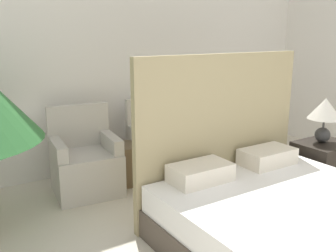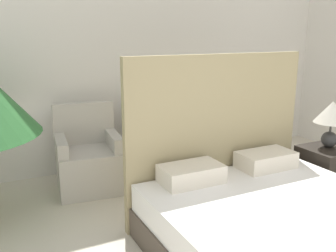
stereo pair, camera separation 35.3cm
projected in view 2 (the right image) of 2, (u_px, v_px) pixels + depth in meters
wall_back at (135, 42)px, 4.34m from camera, size 10.00×0.06×2.90m
bed at (299, 239)px, 2.43m from camera, size 1.67×2.20×1.40m
armchair_near_window_left at (89, 163)px, 3.79m from camera, size 0.68×0.63×0.86m
armchair_near_window_right at (166, 151)px, 4.17m from camera, size 0.63×0.58×0.86m
nightstand at (328, 174)px, 3.56m from camera, size 0.51×0.42×0.52m
table_lamp at (332, 116)px, 3.44m from camera, size 0.32×0.32×0.44m
side_table at (129, 162)px, 4.01m from camera, size 0.37×0.37×0.42m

